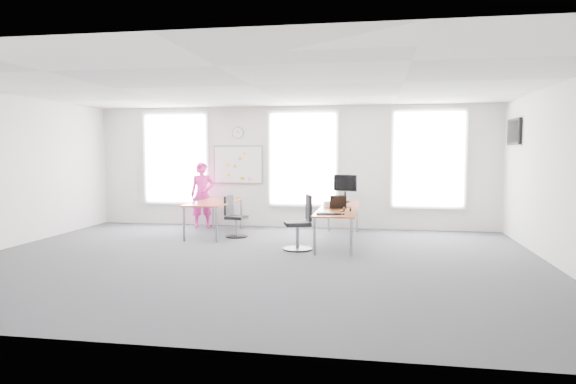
% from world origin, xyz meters
% --- Properties ---
extents(floor, '(10.00, 10.00, 0.00)m').
position_xyz_m(floor, '(0.00, 0.00, 0.00)').
color(floor, '#29292E').
rests_on(floor, ground).
extents(ceiling, '(10.00, 10.00, 0.00)m').
position_xyz_m(ceiling, '(0.00, 0.00, 3.00)').
color(ceiling, white).
rests_on(ceiling, ground).
extents(wall_back, '(10.00, 0.00, 10.00)m').
position_xyz_m(wall_back, '(0.00, 4.00, 1.50)').
color(wall_back, silver).
rests_on(wall_back, ground).
extents(wall_front, '(10.00, 0.00, 10.00)m').
position_xyz_m(wall_front, '(0.00, -4.00, 1.50)').
color(wall_front, silver).
rests_on(wall_front, ground).
extents(wall_right, '(0.00, 10.00, 10.00)m').
position_xyz_m(wall_right, '(5.00, 0.00, 1.50)').
color(wall_right, silver).
rests_on(wall_right, ground).
extents(window_left, '(1.60, 0.06, 2.20)m').
position_xyz_m(window_left, '(-3.00, 3.97, 1.70)').
color(window_left, white).
rests_on(window_left, wall_back).
extents(window_mid, '(1.60, 0.06, 2.20)m').
position_xyz_m(window_mid, '(0.30, 3.97, 1.70)').
color(window_mid, white).
rests_on(window_mid, wall_back).
extents(window_right, '(1.60, 0.06, 2.20)m').
position_xyz_m(window_right, '(3.30, 3.97, 1.70)').
color(window_right, white).
rests_on(window_right, wall_back).
extents(desk_right, '(0.79, 2.95, 0.72)m').
position_xyz_m(desk_right, '(1.33, 2.02, 0.67)').
color(desk_right, '#AA5025').
rests_on(desk_right, ground).
extents(desk_left, '(0.83, 2.08, 0.76)m').
position_xyz_m(desk_left, '(-1.52, 2.56, 0.70)').
color(desk_left, '#AA5025').
rests_on(desk_left, ground).
extents(chair_right, '(0.60, 0.60, 1.06)m').
position_xyz_m(chair_right, '(0.67, 1.08, 0.46)').
color(chair_right, black).
rests_on(chair_right, ground).
extents(chair_left, '(0.48, 0.48, 0.91)m').
position_xyz_m(chair_left, '(-0.99, 2.29, 0.40)').
color(chair_left, black).
rests_on(chair_left, ground).
extents(person, '(0.68, 0.56, 1.62)m').
position_xyz_m(person, '(-2.17, 3.58, 0.81)').
color(person, '#E92799').
rests_on(person, ground).
extents(whiteboard, '(1.20, 0.03, 0.90)m').
position_xyz_m(whiteboard, '(-1.35, 3.97, 1.55)').
color(whiteboard, white).
rests_on(whiteboard, wall_back).
extents(wall_clock, '(0.30, 0.04, 0.30)m').
position_xyz_m(wall_clock, '(-1.35, 3.97, 2.35)').
color(wall_clock, gray).
rests_on(wall_clock, wall_back).
extents(tv, '(0.06, 0.90, 0.55)m').
position_xyz_m(tv, '(4.95, 3.00, 2.30)').
color(tv, black).
rests_on(tv, wall_right).
extents(keyboard, '(0.47, 0.28, 0.02)m').
position_xyz_m(keyboard, '(1.23, 0.88, 0.73)').
color(keyboard, black).
rests_on(keyboard, desk_right).
extents(mouse, '(0.07, 0.11, 0.04)m').
position_xyz_m(mouse, '(1.50, 0.87, 0.74)').
color(mouse, black).
rests_on(mouse, desk_right).
extents(lens_cap, '(0.06, 0.06, 0.01)m').
position_xyz_m(lens_cap, '(1.44, 1.33, 0.72)').
color(lens_cap, black).
rests_on(lens_cap, desk_right).
extents(headphones, '(0.16, 0.09, 0.09)m').
position_xyz_m(headphones, '(1.53, 1.45, 0.76)').
color(headphones, black).
rests_on(headphones, desk_right).
extents(laptop_sleeve, '(0.35, 0.24, 0.27)m').
position_xyz_m(laptop_sleeve, '(1.33, 1.82, 0.85)').
color(laptop_sleeve, black).
rests_on(laptop_sleeve, desk_right).
extents(paper_stack, '(0.39, 0.34, 0.11)m').
position_xyz_m(paper_stack, '(1.17, 2.23, 0.77)').
color(paper_stack, beige).
rests_on(paper_stack, desk_right).
extents(monitor, '(0.55, 0.24, 0.63)m').
position_xyz_m(monitor, '(1.38, 3.29, 1.10)').
color(monitor, black).
rests_on(monitor, desk_right).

